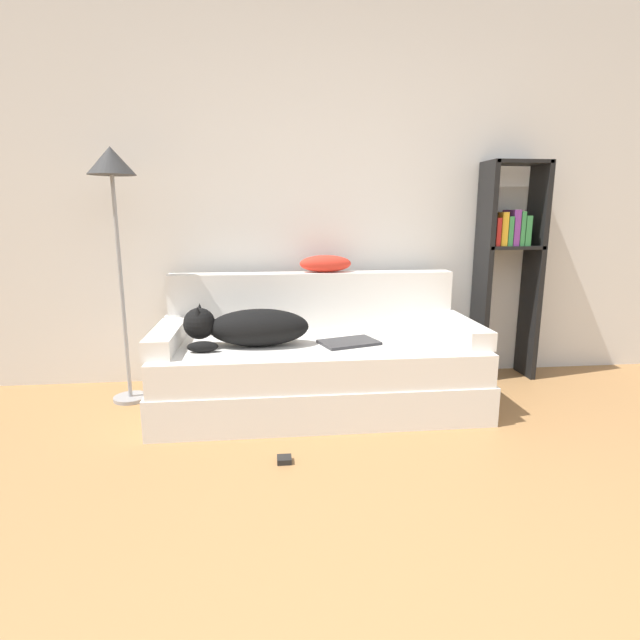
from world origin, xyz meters
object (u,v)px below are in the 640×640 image
at_px(laptop, 349,342).
at_px(power_adapter, 284,460).
at_px(dog, 248,327).
at_px(floor_lamp, 113,188).
at_px(throw_pillow, 325,264).
at_px(bookshelf, 508,256).
at_px(couch, 318,373).

height_order(laptop, power_adapter, laptop).
relative_size(dog, floor_lamp, 0.46).
height_order(throw_pillow, bookshelf, bookshelf).
xyz_separation_m(floor_lamp, power_adapter, (0.96, -0.94, -1.32)).
bearing_deg(power_adapter, laptop, 56.32).
bearing_deg(throw_pillow, power_adapter, -106.54).
relative_size(throw_pillow, power_adapter, 5.00).
bearing_deg(laptop, throw_pillow, 81.60).
bearing_deg(power_adapter, dog, 105.62).
bearing_deg(couch, power_adapter, -108.56).
relative_size(floor_lamp, power_adapter, 22.38).
bearing_deg(throw_pillow, dog, -136.80).
xyz_separation_m(laptop, throw_pillow, (-0.08, 0.50, 0.42)).
relative_size(laptop, power_adapter, 5.52).
xyz_separation_m(couch, throw_pillow, (0.09, 0.40, 0.65)).
distance_m(laptop, throw_pillow, 0.66).
bearing_deg(couch, floor_lamp, 169.79).
relative_size(dog, bookshelf, 0.47).
bearing_deg(couch, dog, -169.08).
relative_size(laptop, throw_pillow, 1.10).
xyz_separation_m(couch, dog, (-0.42, -0.08, 0.33)).
height_order(couch, floor_lamp, floor_lamp).
relative_size(couch, laptop, 5.04).
bearing_deg(floor_lamp, laptop, -12.84).
bearing_deg(power_adapter, bookshelf, 35.02).
bearing_deg(couch, bookshelf, 17.04).
bearing_deg(couch, laptop, -29.13).
relative_size(couch, throw_pillow, 5.56).
bearing_deg(dog, floor_lamp, 159.09).
distance_m(floor_lamp, power_adapter, 1.89).
height_order(laptop, bookshelf, bookshelf).
xyz_separation_m(dog, throw_pillow, (0.51, 0.48, 0.32)).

